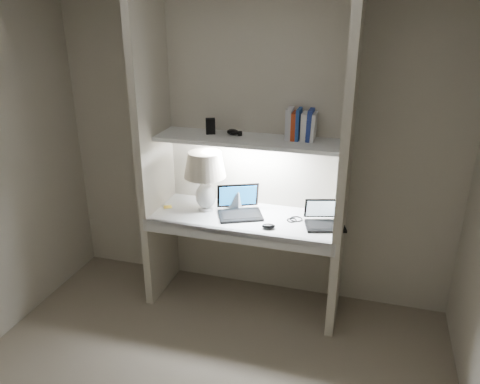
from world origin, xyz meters
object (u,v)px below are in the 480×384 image
at_px(speaker, 235,199).
at_px(book_row, 301,125).
at_px(laptop_main, 239,208).
at_px(table_lamp, 205,172).
at_px(laptop_netbook, 324,219).

xyz_separation_m(speaker, book_row, (0.50, 0.04, 0.63)).
bearing_deg(laptop_main, table_lamp, 155.28).
bearing_deg(book_row, table_lamp, -168.45).
xyz_separation_m(laptop_main, laptop_netbook, (0.66, -0.01, -0.01)).
distance_m(speaker, book_row, 0.80).
distance_m(table_lamp, speaker, 0.34).
height_order(laptop_main, book_row, book_row).
bearing_deg(speaker, book_row, 13.14).
relative_size(laptop_netbook, book_row, 1.49).
bearing_deg(speaker, laptop_netbook, -0.29).
relative_size(laptop_main, laptop_netbook, 1.23).
height_order(table_lamp, book_row, book_row).
xyz_separation_m(laptop_netbook, speaker, (-0.73, 0.11, 0.03)).
relative_size(laptop_main, book_row, 1.83).
relative_size(table_lamp, laptop_netbook, 1.41).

